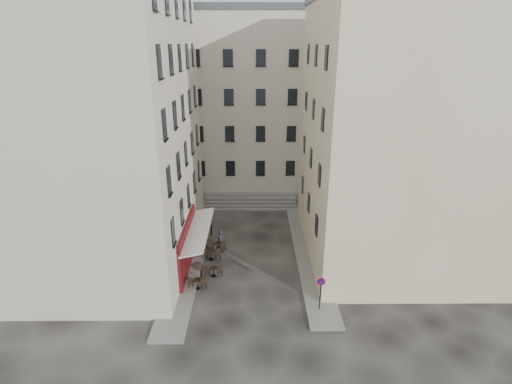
{
  "coord_description": "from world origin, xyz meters",
  "views": [
    {
      "loc": [
        0.31,
        -24.32,
        15.33
      ],
      "look_at": [
        0.49,
        4.0,
        4.68
      ],
      "focal_mm": 28.0,
      "sensor_mm": 36.0,
      "label": 1
    }
  ],
  "objects_px": {
    "bistro_table_a": "(197,283)",
    "bistro_table_b": "(214,271)",
    "no_parking_sign": "(321,288)",
    "pedestrian": "(220,241)"
  },
  "relations": [
    {
      "from": "no_parking_sign",
      "to": "bistro_table_b",
      "type": "relative_size",
      "value": 1.89
    },
    {
      "from": "no_parking_sign",
      "to": "bistro_table_b",
      "type": "bearing_deg",
      "value": 154.24
    },
    {
      "from": "pedestrian",
      "to": "bistro_table_a",
      "type": "bearing_deg",
      "value": 71.86
    },
    {
      "from": "no_parking_sign",
      "to": "pedestrian",
      "type": "bearing_deg",
      "value": 135.67
    },
    {
      "from": "bistro_table_a",
      "to": "no_parking_sign",
      "type": "bearing_deg",
      "value": -16.99
    },
    {
      "from": "bistro_table_a",
      "to": "bistro_table_b",
      "type": "relative_size",
      "value": 1.01
    },
    {
      "from": "no_parking_sign",
      "to": "pedestrian",
      "type": "height_order",
      "value": "no_parking_sign"
    },
    {
      "from": "bistro_table_b",
      "to": "pedestrian",
      "type": "distance_m",
      "value": 3.53
    },
    {
      "from": "bistro_table_a",
      "to": "pedestrian",
      "type": "relative_size",
      "value": 0.68
    },
    {
      "from": "bistro_table_a",
      "to": "bistro_table_b",
      "type": "height_order",
      "value": "bistro_table_a"
    }
  ]
}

